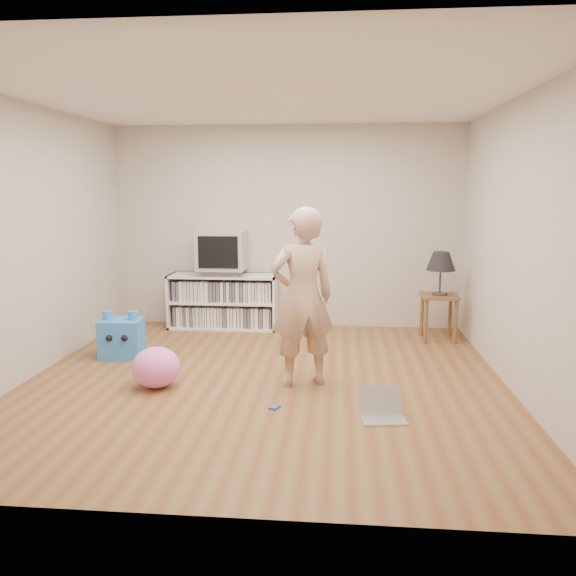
{
  "coord_description": "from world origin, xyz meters",
  "views": [
    {
      "loc": [
        0.68,
        -5.04,
        1.79
      ],
      "look_at": [
        0.19,
        0.4,
        0.83
      ],
      "focal_mm": 35.0,
      "sensor_mm": 36.0,
      "label": 1
    }
  ],
  "objects_px": {
    "crt_tv": "(222,250)",
    "laptop": "(382,410)",
    "plush_blue": "(122,337)",
    "plush_pink": "(156,367)",
    "table_lamp": "(441,262)",
    "media_unit": "(224,301)",
    "dvd_deck": "(223,272)",
    "person": "(302,298)",
    "side_table": "(439,306)"
  },
  "relations": [
    {
      "from": "crt_tv",
      "to": "laptop",
      "type": "distance_m",
      "value": 3.48
    },
    {
      "from": "plush_blue",
      "to": "plush_pink",
      "type": "relative_size",
      "value": 1.15
    },
    {
      "from": "crt_tv",
      "to": "table_lamp",
      "type": "distance_m",
      "value": 2.72
    },
    {
      "from": "media_unit",
      "to": "dvd_deck",
      "type": "bearing_deg",
      "value": -90.0
    },
    {
      "from": "table_lamp",
      "to": "laptop",
      "type": "relative_size",
      "value": 1.36
    },
    {
      "from": "media_unit",
      "to": "plush_blue",
      "type": "bearing_deg",
      "value": -120.64
    },
    {
      "from": "crt_tv",
      "to": "plush_blue",
      "type": "relative_size",
      "value": 1.19
    },
    {
      "from": "table_lamp",
      "to": "laptop",
      "type": "bearing_deg",
      "value": -109.08
    },
    {
      "from": "person",
      "to": "plush_pink",
      "type": "xyz_separation_m",
      "value": [
        -1.32,
        -0.2,
        -0.63
      ]
    },
    {
      "from": "side_table",
      "to": "table_lamp",
      "type": "relative_size",
      "value": 1.07
    },
    {
      "from": "table_lamp",
      "to": "person",
      "type": "height_order",
      "value": "person"
    },
    {
      "from": "media_unit",
      "to": "laptop",
      "type": "bearing_deg",
      "value": -56.65
    },
    {
      "from": "crt_tv",
      "to": "dvd_deck",
      "type": "bearing_deg",
      "value": 90.0
    },
    {
      "from": "dvd_deck",
      "to": "laptop",
      "type": "relative_size",
      "value": 1.19
    },
    {
      "from": "dvd_deck",
      "to": "plush_pink",
      "type": "bearing_deg",
      "value": -93.94
    },
    {
      "from": "person",
      "to": "plush_pink",
      "type": "distance_m",
      "value": 1.48
    },
    {
      "from": "table_lamp",
      "to": "plush_pink",
      "type": "distance_m",
      "value": 3.51
    },
    {
      "from": "side_table",
      "to": "plush_blue",
      "type": "height_order",
      "value": "side_table"
    },
    {
      "from": "media_unit",
      "to": "side_table",
      "type": "relative_size",
      "value": 2.55
    },
    {
      "from": "person",
      "to": "plush_pink",
      "type": "relative_size",
      "value": 3.74
    },
    {
      "from": "plush_pink",
      "to": "laptop",
      "type": "bearing_deg",
      "value": -14.58
    },
    {
      "from": "media_unit",
      "to": "table_lamp",
      "type": "xyz_separation_m",
      "value": [
        2.69,
        -0.39,
        0.59
      ]
    },
    {
      "from": "dvd_deck",
      "to": "table_lamp",
      "type": "relative_size",
      "value": 0.87
    },
    {
      "from": "side_table",
      "to": "plush_pink",
      "type": "distance_m",
      "value": 3.43
    },
    {
      "from": "laptop",
      "to": "plush_blue",
      "type": "bearing_deg",
      "value": 143.93
    },
    {
      "from": "dvd_deck",
      "to": "side_table",
      "type": "distance_m",
      "value": 2.73
    },
    {
      "from": "laptop",
      "to": "plush_blue",
      "type": "height_order",
      "value": "plush_blue"
    },
    {
      "from": "media_unit",
      "to": "crt_tv",
      "type": "bearing_deg",
      "value": -90.0
    },
    {
      "from": "side_table",
      "to": "table_lamp",
      "type": "xyz_separation_m",
      "value": [
        -0.0,
        0.0,
        0.53
      ]
    },
    {
      "from": "table_lamp",
      "to": "person",
      "type": "bearing_deg",
      "value": -131.73
    },
    {
      "from": "crt_tv",
      "to": "plush_pink",
      "type": "height_order",
      "value": "crt_tv"
    },
    {
      "from": "plush_blue",
      "to": "media_unit",
      "type": "bearing_deg",
      "value": 54.04
    },
    {
      "from": "crt_tv",
      "to": "table_lamp",
      "type": "bearing_deg",
      "value": -7.76
    },
    {
      "from": "plush_pink",
      "to": "table_lamp",
      "type": "bearing_deg",
      "value": 33.78
    },
    {
      "from": "side_table",
      "to": "plush_blue",
      "type": "bearing_deg",
      "value": -163.91
    },
    {
      "from": "side_table",
      "to": "laptop",
      "type": "xyz_separation_m",
      "value": [
        -0.84,
        -2.43,
        -0.35
      ]
    },
    {
      "from": "crt_tv",
      "to": "laptop",
      "type": "relative_size",
      "value": 1.59
    },
    {
      "from": "person",
      "to": "side_table",
      "type": "bearing_deg",
      "value": -152.63
    },
    {
      "from": "media_unit",
      "to": "laptop",
      "type": "xyz_separation_m",
      "value": [
        1.85,
        -2.81,
        -0.29
      ]
    },
    {
      "from": "crt_tv",
      "to": "person",
      "type": "distance_m",
      "value": 2.39
    },
    {
      "from": "side_table",
      "to": "crt_tv",
      "type": "bearing_deg",
      "value": 172.24
    },
    {
      "from": "side_table",
      "to": "person",
      "type": "bearing_deg",
      "value": -131.73
    },
    {
      "from": "laptop",
      "to": "dvd_deck",
      "type": "bearing_deg",
      "value": 115.21
    },
    {
      "from": "table_lamp",
      "to": "plush_pink",
      "type": "bearing_deg",
      "value": -146.22
    },
    {
      "from": "laptop",
      "to": "plush_pink",
      "type": "relative_size",
      "value": 0.86
    },
    {
      "from": "media_unit",
      "to": "person",
      "type": "xyz_separation_m",
      "value": [
        1.17,
        -2.09,
        0.47
      ]
    },
    {
      "from": "dvd_deck",
      "to": "person",
      "type": "height_order",
      "value": "person"
    },
    {
      "from": "table_lamp",
      "to": "plush_blue",
      "type": "height_order",
      "value": "table_lamp"
    },
    {
      "from": "person",
      "to": "laptop",
      "type": "bearing_deg",
      "value": 112.62
    },
    {
      "from": "dvd_deck",
      "to": "plush_pink",
      "type": "relative_size",
      "value": 1.03
    }
  ]
}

